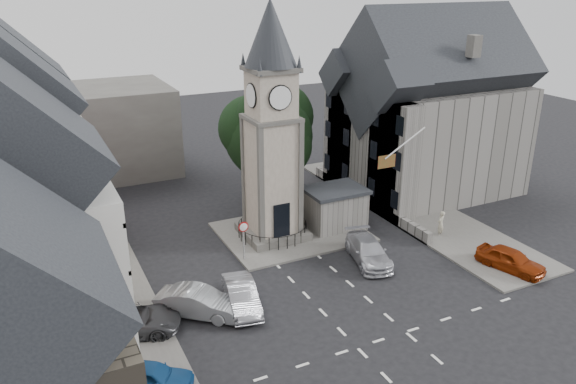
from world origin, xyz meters
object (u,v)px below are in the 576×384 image
car_west_blue (150,377)px  pedestrian (441,224)px  car_east_red (511,260)px  clock_tower (271,126)px  stone_shelter (335,208)px

car_west_blue → pedestrian: pedestrian is taller
car_west_blue → car_east_red: (23.00, 0.94, 0.07)m
clock_tower → pedestrian: (10.82, -5.13, -7.16)m
pedestrian → car_west_blue: bearing=-8.5°
clock_tower → stone_shelter: 8.15m
clock_tower → car_west_blue: bearing=-133.9°
car_east_red → pedestrian: (-0.68, 5.86, 0.23)m
stone_shelter → pedestrian: (6.02, -4.64, -0.58)m
clock_tower → pedestrian: size_ratio=8.43×
stone_shelter → pedestrian: stone_shelter is taller
pedestrian → stone_shelter: bearing=-63.1°
car_west_blue → pedestrian: (22.32, 6.80, 0.30)m
stone_shelter → car_east_red: (6.70, -10.50, -0.82)m
clock_tower → car_west_blue: (-11.50, -11.93, -7.46)m
clock_tower → car_east_red: size_ratio=3.78×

